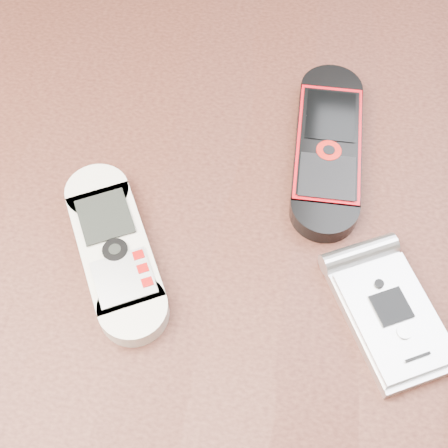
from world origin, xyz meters
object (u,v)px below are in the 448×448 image
table (218,290)px  nokia_white (115,249)px  nokia_black_red (328,147)px  motorola_razr (391,315)px

table → nokia_white: nokia_white is taller
nokia_white → nokia_black_red: (0.14, 0.11, 0.00)m
nokia_white → nokia_black_red: 0.18m
nokia_black_red → motorola_razr: same height
table → nokia_black_red: nokia_black_red is taller
table → nokia_white: bearing=-156.0°
nokia_black_red → motorola_razr: (0.05, -0.14, -0.00)m
nokia_white → motorola_razr: (0.19, -0.02, 0.00)m
motorola_razr → table: bearing=129.5°
nokia_white → table: bearing=-4.1°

